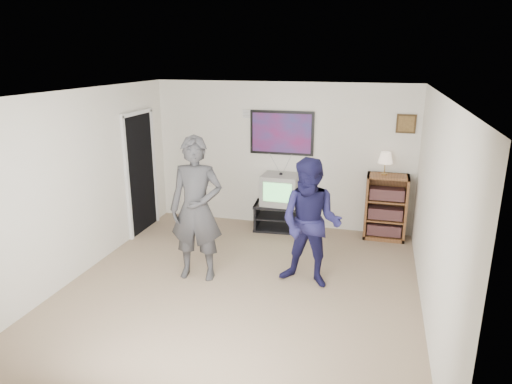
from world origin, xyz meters
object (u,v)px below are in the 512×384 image
at_px(person_tall, 196,209).
at_px(person_short, 311,223).
at_px(media_stand, 281,217).
at_px(crt_television, 281,189).
at_px(bookshelf, 386,207).

distance_m(person_tall, person_short, 1.51).
distance_m(media_stand, crt_television, 0.49).
bearing_deg(person_short, crt_television, 122.14).
height_order(crt_television, person_short, person_short).
bearing_deg(person_short, media_stand, 121.53).
xyz_separation_m(bookshelf, person_short, (-0.96, -1.89, 0.31)).
bearing_deg(crt_television, person_tall, -107.64).
bearing_deg(bookshelf, crt_television, -178.36).
relative_size(crt_television, person_tall, 0.31).
bearing_deg(media_stand, bookshelf, -3.57).
bearing_deg(person_tall, media_stand, 64.10).
distance_m(bookshelf, person_short, 2.14).
relative_size(person_tall, person_short, 1.14).
bearing_deg(person_tall, crt_television, 64.69).
height_order(media_stand, bookshelf, bookshelf).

